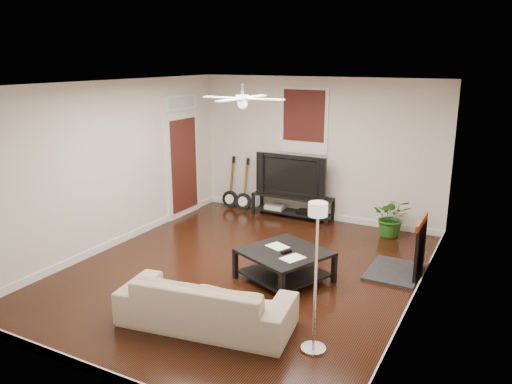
# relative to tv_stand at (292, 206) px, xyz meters

# --- Properties ---
(room) EXTENTS (5.01, 6.01, 2.81)m
(room) POSITION_rel_tv_stand_xyz_m (0.43, -2.78, 1.17)
(room) COLOR black
(room) RESTS_ON ground
(brick_accent) EXTENTS (0.02, 2.20, 2.80)m
(brick_accent) POSITION_rel_tv_stand_xyz_m (2.91, -1.78, 1.17)
(brick_accent) COLOR #AD5437
(brick_accent) RESTS_ON floor
(fireplace) EXTENTS (0.80, 1.10, 0.92)m
(fireplace) POSITION_rel_tv_stand_xyz_m (2.63, -1.78, 0.23)
(fireplace) COLOR black
(fireplace) RESTS_ON floor
(window_back) EXTENTS (1.00, 0.06, 1.30)m
(window_back) POSITION_rel_tv_stand_xyz_m (0.13, 0.19, 1.72)
(window_back) COLOR #37100F
(window_back) RESTS_ON wall_back
(door_left) EXTENTS (0.08, 1.00, 2.50)m
(door_left) POSITION_rel_tv_stand_xyz_m (-2.03, -0.88, 1.02)
(door_left) COLOR white
(door_left) RESTS_ON wall_left
(tv_stand) EXTENTS (1.65, 0.44, 0.46)m
(tv_stand) POSITION_rel_tv_stand_xyz_m (0.00, 0.00, 0.00)
(tv_stand) COLOR black
(tv_stand) RESTS_ON floor
(tv) EXTENTS (1.48, 0.19, 0.85)m
(tv) POSITION_rel_tv_stand_xyz_m (0.00, 0.02, 0.66)
(tv) COLOR black
(tv) RESTS_ON tv_stand
(coffee_table) EXTENTS (1.42, 1.42, 0.45)m
(coffee_table) POSITION_rel_tv_stand_xyz_m (1.11, -2.79, -0.00)
(coffee_table) COLOR black
(coffee_table) RESTS_ON floor
(sofa) EXTENTS (2.21, 1.14, 0.61)m
(sofa) POSITION_rel_tv_stand_xyz_m (0.81, -4.39, 0.08)
(sofa) COLOR #BDA68E
(sofa) RESTS_ON floor
(floor_lamp) EXTENTS (0.32, 0.32, 1.72)m
(floor_lamp) POSITION_rel_tv_stand_xyz_m (2.16, -4.29, 0.63)
(floor_lamp) COLOR silver
(floor_lamp) RESTS_ON floor
(potted_plant) EXTENTS (0.77, 0.70, 0.74)m
(potted_plant) POSITION_rel_tv_stand_xyz_m (2.05, -0.20, 0.14)
(potted_plant) COLOR #225618
(potted_plant) RESTS_ON floor
(guitar_left) EXTENTS (0.36, 0.27, 1.13)m
(guitar_left) POSITION_rel_tv_stand_xyz_m (-1.46, -0.03, 0.33)
(guitar_left) COLOR black
(guitar_left) RESTS_ON floor
(guitar_right) EXTENTS (0.39, 0.30, 1.13)m
(guitar_right) POSITION_rel_tv_stand_xyz_m (-1.11, -0.06, 0.33)
(guitar_right) COLOR black
(guitar_right) RESTS_ON floor
(ceiling_fan) EXTENTS (1.24, 1.24, 0.32)m
(ceiling_fan) POSITION_rel_tv_stand_xyz_m (0.43, -2.78, 2.37)
(ceiling_fan) COLOR white
(ceiling_fan) RESTS_ON ceiling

